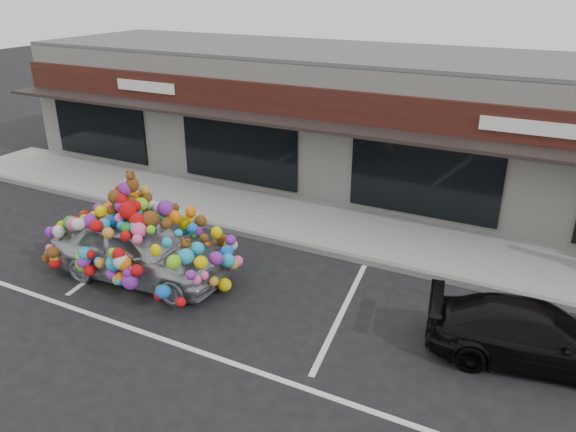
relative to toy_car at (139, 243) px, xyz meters
The scene contains 9 objects.
ground 2.22m from the toy_car, 15.80° to the left, with size 90.00×90.00×0.00m, color black.
shop_building 9.29m from the toy_car, 77.74° to the left, with size 24.00×7.20×4.31m.
sidewalk 5.02m from the toy_car, 66.76° to the left, with size 26.00×3.00×0.15m, color #979893.
kerb 3.72m from the toy_car, 57.37° to the left, with size 26.00×0.18×0.16m, color slate.
parking_stripe_left 1.71m from the toy_car, 148.83° to the left, with size 0.12×4.40×0.01m, color silver.
parking_stripe_mid 4.90m from the toy_car, ahead, with size 0.12×4.40×0.01m, color silver.
lane_line 4.41m from the toy_car, 23.83° to the right, with size 14.00×0.12×0.01m, color silver.
toy_car is the anchor object (origin of this frame).
black_sedan 8.50m from the toy_car, ahead, with size 3.82×1.55×1.11m, color black.
Camera 1 is at (6.43, -9.27, 6.51)m, focal length 35.00 mm.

